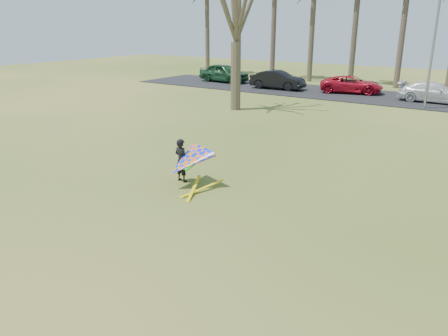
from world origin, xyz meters
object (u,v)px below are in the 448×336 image
Objects in this scene: car_1 at (278,80)px; car_0 at (224,73)px; car_3 at (434,92)px; kite_flyer at (186,162)px; streetlight at (437,37)px; car_2 at (352,84)px.

car_0 is at bearing 76.11° from car_1.
car_3 is at bearing -89.20° from car_0.
kite_flyer is (14.32, -23.16, -0.05)m from car_0.
car_1 is at bearing -97.99° from car_0.
car_0 is 18.21m from car_3.
streetlight is at bearing -177.72° from car_3.
kite_flyer reaches higher than car_1.
streetlight is 1.72× the size of car_3.
car_2 is 23.31m from kite_flyer.
kite_flyer is at bearing -144.76° from car_0.
car_1 is 11.93m from car_3.
streetlight reaches higher than car_3.
car_0 is 1.04× the size of car_3.
streetlight reaches higher than car_2.
car_1 is (6.27, -1.28, -0.08)m from car_0.
car_3 is 1.95× the size of kite_flyer.
car_0 reaches higher than car_3.
streetlight is 8.16m from car_2.
car_1 is 1.91× the size of kite_flyer.
kite_flyer is at bearing -101.59° from streetlight.
car_3 is (6.11, -0.90, 0.02)m from car_2.
streetlight is 19.02m from car_0.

